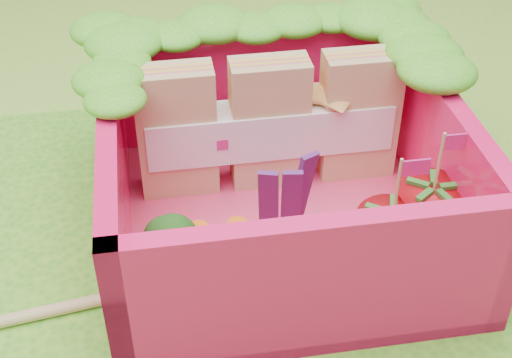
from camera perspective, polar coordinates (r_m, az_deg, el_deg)
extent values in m
plane|color=#81C036|center=(2.65, -1.15, -8.48)|extent=(14.00, 14.00, 0.00)
cube|color=green|center=(2.64, -1.15, -8.25)|extent=(2.60, 2.60, 0.03)
cube|color=#E93B69|center=(2.83, 1.94, -3.44)|extent=(1.30, 1.30, 0.05)
cube|color=#FF155E|center=(3.18, -0.07, 7.16)|extent=(1.30, 0.07, 0.55)
cube|color=#FF155E|center=(2.22, 5.09, -8.74)|extent=(1.30, 0.07, 0.55)
cube|color=#FF155E|center=(2.64, -11.16, -0.67)|extent=(0.07, 1.30, 0.55)
cube|color=#FF155E|center=(2.84, 14.33, 1.81)|extent=(0.07, 1.30, 0.55)
ellipsoid|color=#3E971B|center=(2.96, -9.75, 11.50)|extent=(0.30, 0.30, 0.11)
ellipsoid|color=#3E971B|center=(2.96, -6.48, 11.82)|extent=(0.30, 0.30, 0.11)
ellipsoid|color=#3E971B|center=(2.98, -3.21, 12.10)|extent=(0.30, 0.30, 0.11)
ellipsoid|color=#3E971B|center=(3.00, 0.03, 12.34)|extent=(0.30, 0.30, 0.11)
ellipsoid|color=#3E971B|center=(3.02, 3.23, 12.53)|extent=(0.30, 0.30, 0.11)
ellipsoid|color=#3E971B|center=(3.06, 6.35, 12.69)|extent=(0.30, 0.30, 0.11)
ellipsoid|color=#3E971B|center=(3.11, 9.40, 12.80)|extent=(0.30, 0.30, 0.11)
ellipsoid|color=#3E971B|center=(2.54, -11.27, 6.71)|extent=(0.27, 0.27, 0.10)
ellipsoid|color=#3E971B|center=(2.66, -11.29, 8.21)|extent=(0.27, 0.27, 0.10)
ellipsoid|color=#3E971B|center=(2.79, -11.30, 9.58)|extent=(0.27, 0.27, 0.10)
ellipsoid|color=#3E971B|center=(2.91, -11.31, 10.83)|extent=(0.27, 0.27, 0.10)
ellipsoid|color=#3E971B|center=(3.04, -11.32, 11.98)|extent=(0.27, 0.27, 0.10)
ellipsoid|color=#3E971B|center=(2.73, 13.95, 8.63)|extent=(0.27, 0.27, 0.10)
ellipsoid|color=#3E971B|center=(2.85, 12.96, 9.98)|extent=(0.27, 0.27, 0.10)
ellipsoid|color=#3E971B|center=(2.96, 12.04, 11.23)|extent=(0.27, 0.27, 0.10)
ellipsoid|color=#3E971B|center=(3.08, 11.18, 12.38)|extent=(0.27, 0.27, 0.10)
ellipsoid|color=#3E971B|center=(3.20, 10.38, 13.44)|extent=(0.27, 0.27, 0.10)
cube|color=tan|center=(2.83, -6.36, 3.84)|extent=(0.31, 0.15, 0.55)
cube|color=tan|center=(2.86, 1.06, 4.53)|extent=(0.31, 0.15, 0.55)
cube|color=tan|center=(2.94, 8.21, 5.11)|extent=(0.31, 0.15, 0.55)
cube|color=white|center=(2.87, 1.05, 4.07)|extent=(0.99, 0.17, 0.20)
cylinder|color=#4F8B43|center=(2.48, -6.39, -7.64)|extent=(0.12, 0.12, 0.15)
ellipsoid|color=#1A4913|center=(2.39, -6.60, -5.38)|extent=(0.34, 0.34, 0.12)
cylinder|color=#DC5C12|center=(2.47, -4.52, -6.06)|extent=(0.07, 0.07, 0.26)
cylinder|color=#DC5C12|center=(2.47, -1.46, -5.85)|extent=(0.07, 0.07, 0.27)
cube|color=#481856|center=(2.56, 1.02, -2.30)|extent=(0.07, 0.04, 0.38)
cube|color=#481856|center=(2.56, 2.80, -2.26)|extent=(0.07, 0.03, 0.38)
cube|color=#481856|center=(2.64, 3.66, -0.97)|extent=(0.07, 0.05, 0.38)
cone|color=#BB110B|center=(2.55, 10.60, -5.09)|extent=(0.25, 0.25, 0.25)
cylinder|color=tan|center=(2.40, 11.25, -0.75)|extent=(0.01, 0.01, 0.24)
cube|color=#D42380|center=(2.37, 12.62, 0.90)|extent=(0.10, 0.01, 0.06)
cone|color=#BB110B|center=(2.67, 13.64, -3.09)|extent=(0.27, 0.27, 0.27)
cylinder|color=tan|center=(2.52, 14.46, 1.31)|extent=(0.01, 0.01, 0.24)
cube|color=#D42380|center=(2.50, 15.79, 2.90)|extent=(0.10, 0.01, 0.06)
cube|color=green|center=(2.88, 12.01, -2.30)|extent=(0.33, 0.15, 0.05)
cube|color=green|center=(2.75, 13.25, -4.69)|extent=(0.33, 0.12, 0.05)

